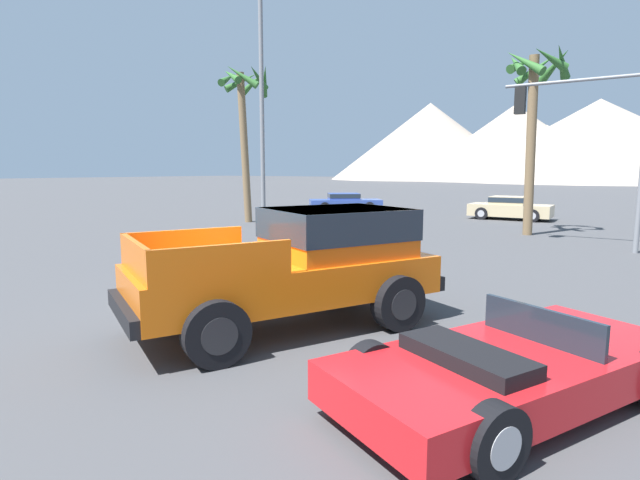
# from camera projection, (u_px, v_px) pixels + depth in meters

# --- Properties ---
(ground_plane) EXTENTS (320.00, 320.00, 0.00)m
(ground_plane) POSITION_uv_depth(u_px,v_px,m) (251.00, 327.00, 8.24)
(ground_plane) COLOR #424244
(orange_pickup_truck) EXTENTS (3.99, 5.49, 1.93)m
(orange_pickup_truck) POSITION_uv_depth(u_px,v_px,m) (305.00, 260.00, 8.26)
(orange_pickup_truck) COLOR orange
(orange_pickup_truck) RESTS_ON ground_plane
(red_convertible_car) EXTENTS (3.39, 4.54, 1.02)m
(red_convertible_car) POSITION_uv_depth(u_px,v_px,m) (511.00, 368.00, 5.50)
(red_convertible_car) COLOR red
(red_convertible_car) RESTS_ON ground_plane
(parked_car_tan) EXTENTS (4.10, 2.05, 1.21)m
(parked_car_tan) POSITION_uv_depth(u_px,v_px,m) (510.00, 208.00, 26.13)
(parked_car_tan) COLOR tan
(parked_car_tan) RESTS_ON ground_plane
(parked_car_blue) EXTENTS (4.54, 4.17, 1.13)m
(parked_car_blue) POSITION_uv_depth(u_px,v_px,m) (345.00, 202.00, 31.43)
(parked_car_blue) COLOR #334C9E
(parked_car_blue) RESTS_ON ground_plane
(traffic_light_crosswalk) EXTENTS (4.27, 0.38, 5.67)m
(traffic_light_crosswalk) POSITION_uv_depth(u_px,v_px,m) (586.00, 125.00, 15.97)
(traffic_light_crosswalk) COLOR slate
(traffic_light_crosswalk) RESTS_ON ground_plane
(street_lamp_post) EXTENTS (0.90, 0.24, 8.26)m
(street_lamp_post) POSITION_uv_depth(u_px,v_px,m) (262.00, 95.00, 15.58)
(street_lamp_post) COLOR slate
(street_lamp_post) RESTS_ON ground_plane
(palm_tree_tall) EXTENTS (2.70, 2.62, 7.57)m
(palm_tree_tall) POSITION_uv_depth(u_px,v_px,m) (245.00, 106.00, 24.13)
(palm_tree_tall) COLOR brown
(palm_tree_tall) RESTS_ON ground_plane
(palm_tree_leaning) EXTENTS (2.45, 2.52, 7.20)m
(palm_tree_leaning) POSITION_uv_depth(u_px,v_px,m) (535.00, 96.00, 19.13)
(palm_tree_leaning) COLOR brown
(palm_tree_leaning) RESTS_ON ground_plane
(distant_mountain_range) EXTENTS (122.10, 64.91, 20.51)m
(distant_mountain_range) POSITION_uv_depth(u_px,v_px,m) (531.00, 143.00, 117.28)
(distant_mountain_range) COLOR gray
(distant_mountain_range) RESTS_ON ground_plane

